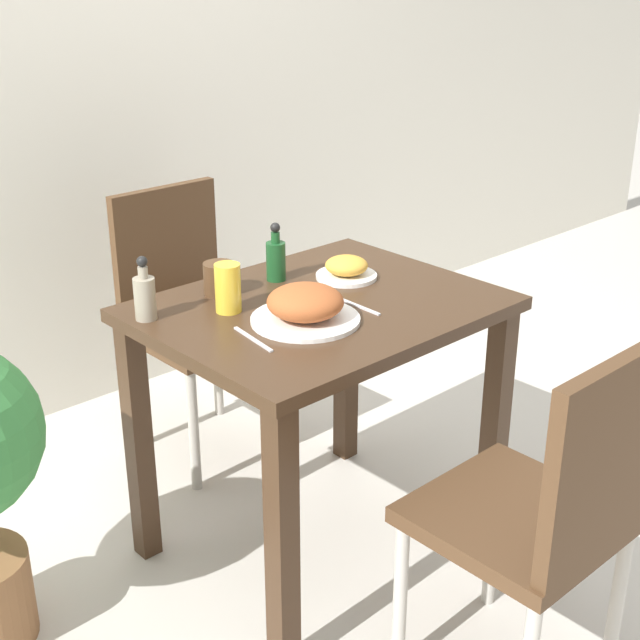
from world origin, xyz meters
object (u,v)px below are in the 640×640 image
drink_cup (219,279)px  juice_glass (228,288)px  chair_near (549,507)px  food_plate (305,306)px  chair_far (188,306)px  sauce_bottle (145,295)px  condiment_bottle (276,258)px  side_plate (346,269)px

drink_cup → juice_glass: bearing=-116.6°
chair_near → food_plate: chair_near is taller
chair_far → juice_glass: chair_far is taller
chair_near → sauce_bottle: sauce_bottle is taller
chair_near → juice_glass: (-0.19, 0.88, 0.31)m
chair_near → sauce_bottle: bearing=-68.8°
juice_glass → condiment_bottle: bearing=22.0°
chair_far → drink_cup: (-0.23, -0.51, 0.29)m
drink_cup → juice_glass: size_ratio=0.69×
chair_near → juice_glass: size_ratio=7.08×
juice_glass → chair_far: bearing=65.0°
chair_far → side_plate: 0.72m
chair_far → drink_cup: size_ratio=10.32×
side_plate → juice_glass: juice_glass is taller
chair_near → sauce_bottle: (-0.38, 0.98, 0.31)m
drink_cup → condiment_bottle: (0.18, -0.02, 0.02)m
side_plate → juice_glass: bearing=176.2°
sauce_bottle → food_plate: bearing=-45.2°
drink_cup → juice_glass: juice_glass is taller
side_plate → sauce_bottle: sauce_bottle is taller
chair_near → food_plate: bearing=-82.3°
food_plate → juice_glass: juice_glass is taller
drink_cup → condiment_bottle: 0.19m
chair_far → food_plate: chair_far is taller
chair_far → condiment_bottle: bearing=-95.3°
chair_near → drink_cup: bearing=-82.4°
chair_near → drink_cup: size_ratio=10.32×
food_plate → condiment_bottle: 0.32m
side_plate → sauce_bottle: (-0.59, 0.13, 0.04)m
chair_near → side_plate: chair_near is taller
food_plate → sauce_bottle: sauce_bottle is taller
chair_far → juice_glass: bearing=-115.0°
food_plate → juice_glass: size_ratio=2.16×
chair_near → juice_glass: bearing=-77.7°
sauce_bottle → condiment_bottle: (0.43, -0.00, 0.00)m
chair_near → food_plate: 0.75m
chair_far → side_plate: bearing=-80.7°
drink_cup → sauce_bottle: sauce_bottle is taller
chair_near → sauce_bottle: size_ratio=5.41×
chair_far → side_plate: (0.11, -0.66, 0.28)m
chair_near → side_plate: 0.92m
drink_cup → chair_far: bearing=65.4°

